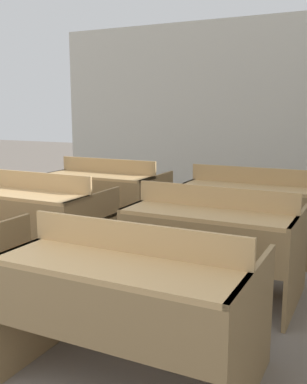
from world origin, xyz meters
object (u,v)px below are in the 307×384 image
Objects in this scene: bench_front_right at (134,295)px; bench_second_right at (214,237)px; bench_second_left at (36,214)px; bench_third_right at (250,206)px; bench_third_left at (108,192)px.

bench_front_right is 1.00× the size of bench_second_right.
bench_front_right and bench_second_left have the same top height.
bench_front_right is 2.45m from bench_third_right.
bench_third_right is (1.71, 1.23, 0.00)m from bench_second_left.
bench_third_right is at bearing 91.40° from bench_second_right.
bench_third_right is (-0.03, 1.23, 0.00)m from bench_second_right.
bench_third_left is at bearing 144.19° from bench_second_right.
bench_second_left is at bearing 144.45° from bench_front_right.
bench_third_right is at bearing -0.68° from bench_third_left.
bench_front_right is 1.00× the size of bench_third_right.
bench_second_left is 1.74m from bench_second_right.
bench_third_right is (1.70, -0.02, 0.00)m from bench_third_left.
bench_second_left is 1.00× the size of bench_second_right.
bench_second_left is 2.10m from bench_third_right.
bench_third_right is at bearing 90.21° from bench_front_right.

